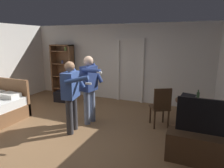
{
  "coord_description": "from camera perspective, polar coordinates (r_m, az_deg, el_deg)",
  "views": [
    {
      "loc": [
        2.57,
        -3.41,
        2.11
      ],
      "look_at": [
        0.92,
        0.48,
        1.14
      ],
      "focal_mm": 31.86,
      "sensor_mm": 36.0,
      "label": 1
    }
  ],
  "objects": [
    {
      "name": "ground_plane",
      "position": [
        4.76,
        -12.9,
        -13.76
      ],
      "size": [
        6.92,
        6.92,
        0.0
      ],
      "primitive_type": "plane",
      "color": "olive"
    },
    {
      "name": "bookshelf",
      "position": [
        7.77,
        -13.83,
        4.48
      ],
      "size": [
        0.88,
        0.32,
        1.89
      ],
      "color": "brown",
      "rests_on": "ground_plane"
    },
    {
      "name": "wooden_chair",
      "position": [
        4.91,
        13.82,
        -6.06
      ],
      "size": [
        0.57,
        0.57,
        0.99
      ],
      "color": "#4C331E",
      "rests_on": "ground_plane"
    },
    {
      "name": "bottle_on_table",
      "position": [
        4.9,
        23.42,
        -3.43
      ],
      "size": [
        0.06,
        0.06,
        0.29
      ],
      "color": "#325132",
      "rests_on": "side_table"
    },
    {
      "name": "person_striped_shirt",
      "position": [
        4.93,
        -6.48,
        -0.43
      ],
      "size": [
        0.67,
        0.62,
        1.7
      ],
      "color": "slate",
      "rests_on": "ground_plane"
    },
    {
      "name": "side_table",
      "position": [
        5.08,
        21.49,
        -6.79
      ],
      "size": [
        0.7,
        0.7,
        0.7
      ],
      "color": "brown",
      "rests_on": "ground_plane"
    },
    {
      "name": "suitcase_dark",
      "position": [
        7.01,
        -13.59,
        -3.48
      ],
      "size": [
        0.62,
        0.44,
        0.35
      ],
      "primitive_type": "cube",
      "rotation": [
        0.0,
        0.0,
        0.09
      ],
      "color": "black",
      "rests_on": "ground_plane"
    },
    {
      "name": "doorway_frame",
      "position": [
        6.67,
        5.24,
        5.21
      ],
      "size": [
        0.93,
        0.08,
        2.13
      ],
      "color": "white",
      "rests_on": "ground_plane"
    },
    {
      "name": "tv_flatscreen",
      "position": [
        3.87,
        25.37,
        -15.87
      ],
      "size": [
        1.3,
        0.4,
        1.16
      ],
      "color": "#4C331E",
      "rests_on": "ground_plane"
    },
    {
      "name": "laptop",
      "position": [
        4.96,
        21.23,
        -3.89
      ],
      "size": [
        0.41,
        0.41,
        0.17
      ],
      "color": "black",
      "rests_on": "side_table"
    },
    {
      "name": "wall_back",
      "position": [
        6.92,
        1.07,
        6.14
      ],
      "size": [
        6.53,
        0.12,
        2.59
      ],
      "primitive_type": "cube",
      "color": "silver",
      "rests_on": "ground_plane"
    },
    {
      "name": "person_blue_shirt",
      "position": [
        4.51,
        -11.61,
        -2.27
      ],
      "size": [
        0.79,
        0.64,
        1.63
      ],
      "color": "#333338",
      "rests_on": "ground_plane"
    }
  ]
}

